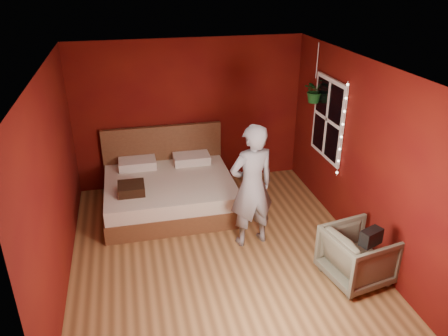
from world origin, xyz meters
TOP-DOWN VIEW (x-y plane):
  - floor at (0.00, 0.00)m, footprint 4.50×4.50m
  - room_walls at (0.00, 0.00)m, footprint 4.04×4.54m
  - window at (1.97, 0.90)m, footprint 0.05×0.97m
  - fairy_lights at (1.94, 0.37)m, footprint 0.04×0.04m
  - bed at (-0.51, 1.41)m, footprint 2.08×1.77m
  - person at (0.51, 0.08)m, footprint 0.73×0.54m
  - armchair at (1.60, -1.01)m, footprint 0.90×0.89m
  - handbag at (1.56, -1.27)m, footprint 0.30×0.23m
  - throw_pillow at (-1.11, 1.01)m, footprint 0.40×0.40m
  - hanging_plant at (1.88, 1.29)m, footprint 0.45×0.42m

SIDE VIEW (x-z plane):
  - floor at x=0.00m, z-range 0.00..0.00m
  - bed at x=-0.51m, z-range -0.27..0.87m
  - armchair at x=1.60m, z-range 0.00..0.71m
  - throw_pillow at x=-1.11m, z-range 0.52..0.66m
  - handbag at x=1.56m, z-range 0.71..0.90m
  - person at x=0.51m, z-range 0.00..1.81m
  - fairy_lights at x=1.94m, z-range 0.77..2.22m
  - window at x=1.97m, z-range 0.87..2.14m
  - room_walls at x=0.00m, z-range 0.37..2.99m
  - hanging_plant at x=1.88m, z-range 1.39..2.33m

